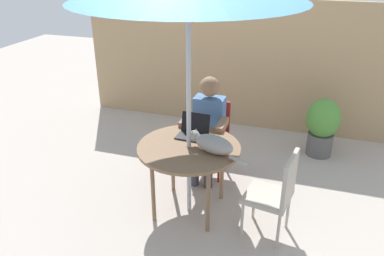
{
  "coord_description": "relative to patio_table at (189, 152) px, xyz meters",
  "views": [
    {
      "loc": [
        1.03,
        -3.13,
        2.49
      ],
      "look_at": [
        0.0,
        0.1,
        0.89
      ],
      "focal_mm": 36.09,
      "sensor_mm": 36.0,
      "label": 1
    }
  ],
  "objects": [
    {
      "name": "ground_plane",
      "position": [
        0.0,
        0.0,
        -0.68
      ],
      "size": [
        14.0,
        14.0,
        0.0
      ],
      "primitive_type": "plane",
      "color": "#ADA399"
    },
    {
      "name": "fence_back",
      "position": [
        0.0,
        2.27,
        0.26
      ],
      "size": [
        4.65,
        0.08,
        1.87
      ],
      "primitive_type": "cube",
      "color": "tan",
      "rests_on": "ground"
    },
    {
      "name": "patio_table",
      "position": [
        0.0,
        0.0,
        0.0
      ],
      "size": [
        1.01,
        1.01,
        0.74
      ],
      "color": "brown",
      "rests_on": "ground"
    },
    {
      "name": "chair_occupied",
      "position": [
        0.0,
        0.83,
        -0.17
      ],
      "size": [
        0.4,
        0.4,
        0.87
      ],
      "color": "maroon",
      "rests_on": "ground"
    },
    {
      "name": "chair_empty",
      "position": [
        0.88,
        -0.15,
        -0.17
      ],
      "size": [
        0.46,
        0.46,
        0.87
      ],
      "color": "#B2A899",
      "rests_on": "ground"
    },
    {
      "name": "person_seated",
      "position": [
        -0.0,
        0.68,
        0.0
      ],
      "size": [
        0.48,
        0.48,
        1.21
      ],
      "color": "#4C72A5",
      "rests_on": "ground"
    },
    {
      "name": "laptop",
      "position": [
        -0.03,
        0.25,
        0.13
      ],
      "size": [
        0.31,
        0.27,
        0.21
      ],
      "color": "black",
      "rests_on": "patio_table"
    },
    {
      "name": "cat",
      "position": [
        0.24,
        -0.04,
        0.15
      ],
      "size": [
        0.62,
        0.32,
        0.17
      ],
      "color": "gray",
      "rests_on": "patio_table"
    },
    {
      "name": "potted_plant_near_fence",
      "position": [
        1.26,
        1.63,
        -0.25
      ],
      "size": [
        0.42,
        0.42,
        0.77
      ],
      "color": "#595654",
      "rests_on": "ground"
    }
  ]
}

